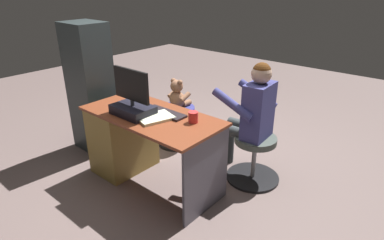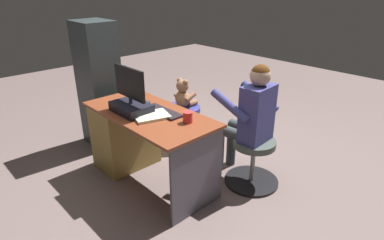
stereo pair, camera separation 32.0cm
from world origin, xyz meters
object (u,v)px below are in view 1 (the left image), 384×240
Objects in this scene: monitor at (133,103)px; teddy_bear at (178,95)px; tv_remote at (122,105)px; visitor_chair at (254,156)px; office_chair_teddy at (177,122)px; keyboard at (165,113)px; person at (250,112)px; computer_mouse at (146,104)px; desk at (129,137)px; cup at (193,117)px.

monitor is 0.96m from teddy_bear.
tv_remote reaches higher than visitor_chair.
teddy_bear is (0.00, -0.01, 0.34)m from office_chair_teddy.
person is at bearing -131.04° from keyboard.
monitor reaches higher than computer_mouse.
office_chair_teddy is at bearing -4.21° from visitor_chair.
teddy_bear reaches higher than tv_remote.
teddy_bear is (0.28, -0.89, -0.22)m from monitor.
monitor is 2.82× the size of tv_remote.
desk is 2.67× the size of office_chair_teddy.
monitor is at bearing 108.02° from computer_mouse.
desk is at bearing -100.67° from tv_remote.
tv_remote is at bearing 92.74° from office_chair_teddy.
cup is at bearing -179.27° from computer_mouse.
monitor is 0.36× the size of person.
teddy_bear is 0.65× the size of visitor_chair.
computer_mouse is at bearing 36.52° from person.
computer_mouse is (0.27, -0.01, 0.01)m from keyboard.
keyboard is 0.80× the size of visitor_chair.
person is (-1.01, 0.07, 0.42)m from office_chair_teddy.
desk is 0.85m from cup.
teddy_bear reaches higher than computer_mouse.
computer_mouse is 0.59m from cup.
person reaches higher than keyboard.
tv_remote is 0.30× the size of office_chair_teddy.
visitor_chair is at bearing 175.14° from teddy_bear.
teddy_bear is (0.80, -0.67, -0.16)m from cup.
cup reaches higher than desk.
monitor is at bearing 107.75° from teddy_bear.
computer_mouse is at bearing 33.46° from visitor_chair.
monitor is at bearing 44.20° from keyboard.
person is (-1.01, 0.09, 0.08)m from teddy_bear.
person reaches higher than tv_remote.
office_chair_teddy is 0.95× the size of visitor_chair.
teddy_bear is at bearing -90.00° from office_chair_teddy.
tv_remote is 1.22m from person.
computer_mouse reaches higher than keyboard.
cup is (-0.59, -0.01, 0.03)m from computer_mouse.
monitor reaches higher than visitor_chair.
desk is 0.56m from keyboard.
visitor_chair is at bearing -117.17° from cup.
desk is 0.35m from tv_remote.
desk is at bearing 8.65° from cup.
person is (-0.97, -0.73, -0.04)m from tv_remote.
person reaches higher than desk.
teddy_bear is (0.05, -0.78, 0.22)m from desk.
monitor is at bearing 44.29° from visitor_chair.
visitor_chair is (-0.88, -0.58, -0.49)m from computer_mouse.
visitor_chair is (-1.10, 0.09, -0.36)m from teddy_bear.
visitor_chair is (-1.10, 0.08, -0.02)m from office_chair_teddy.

